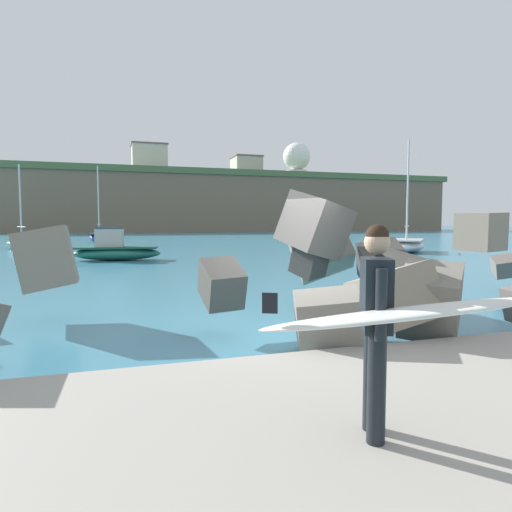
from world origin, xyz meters
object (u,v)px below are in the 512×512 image
object	(u,v)px
boat_near_left	(100,237)
radar_dome	(297,160)
station_building_central	(246,167)
station_building_west	(149,159)
surfer_with_board	(382,317)
boat_near_centre	(407,245)
boat_mid_centre	(23,243)
boat_mid_left	(115,250)

from	to	relation	value
boat_near_left	radar_dome	size ratio (longest dim) A/B	0.79
boat_near_left	station_building_central	world-z (taller)	station_building_central
boat_near_left	station_building_central	size ratio (longest dim) A/B	1.12
boat_near_left	station_building_west	distance (m)	54.64
surfer_with_board	station_building_central	size ratio (longest dim) A/B	0.30
surfer_with_board	boat_near_left	xyz separation A→B (m)	(-3.51, 44.69, -0.74)
surfer_with_board	boat_near_centre	xyz separation A→B (m)	(16.72, 22.51, -0.77)
boat_mid_centre	boat_near_left	bearing A→B (deg)	63.02
surfer_with_board	boat_near_centre	size ratio (longest dim) A/B	0.28
boat_near_centre	station_building_central	size ratio (longest dim) A/B	1.10
station_building_west	station_building_central	size ratio (longest dim) A/B	1.12
boat_mid_left	station_building_central	bearing A→B (deg)	68.83
boat_mid_left	boat_mid_centre	world-z (taller)	boat_mid_centre
radar_dome	station_building_central	world-z (taller)	radar_dome
boat_mid_centre	station_building_central	world-z (taller)	station_building_central
boat_near_left	boat_near_centre	world-z (taller)	boat_near_left
boat_mid_left	station_building_central	world-z (taller)	station_building_central
boat_mid_left	boat_near_centre	bearing A→B (deg)	2.36
surfer_with_board	boat_mid_centre	distance (m)	35.57
boat_near_left	boat_mid_centre	world-z (taller)	boat_near_left
surfer_with_board	boat_near_centre	bearing A→B (deg)	53.40
radar_dome	station_building_central	bearing A→B (deg)	-161.15
station_building_central	boat_mid_left	bearing A→B (deg)	-111.17
surfer_with_board	radar_dome	bearing A→B (deg)	67.66
boat_near_left	boat_near_centre	bearing A→B (deg)	-47.65
boat_mid_centre	radar_dome	size ratio (longest dim) A/B	0.67
boat_mid_centre	station_building_west	bearing A→B (deg)	77.21
boat_mid_left	boat_near_left	bearing A→B (deg)	93.68
surfer_with_board	station_building_central	bearing A→B (deg)	74.30
boat_mid_centre	station_building_west	xyz separation A→B (m)	(14.07, 61.99, 15.14)
boat_mid_left	boat_mid_centre	size ratio (longest dim) A/B	0.74
boat_near_centre	station_building_central	world-z (taller)	station_building_central
boat_mid_centre	radar_dome	world-z (taller)	radar_dome
boat_near_left	boat_mid_centre	bearing A→B (deg)	-116.98
boat_mid_left	station_building_west	size ratio (longest dim) A/B	0.63
boat_near_left	radar_dome	world-z (taller)	radar_dome
boat_mid_left	station_building_central	distance (m)	83.38
surfer_with_board	station_building_central	xyz separation A→B (m)	(27.64, 98.32, 13.65)
boat_near_left	station_building_west	xyz separation A→B (m)	(8.87, 51.77, 15.06)
boat_mid_centre	station_building_west	size ratio (longest dim) A/B	0.85
surfer_with_board	boat_near_left	world-z (taller)	boat_near_left
station_building_west	boat_mid_left	bearing A→B (deg)	-95.65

